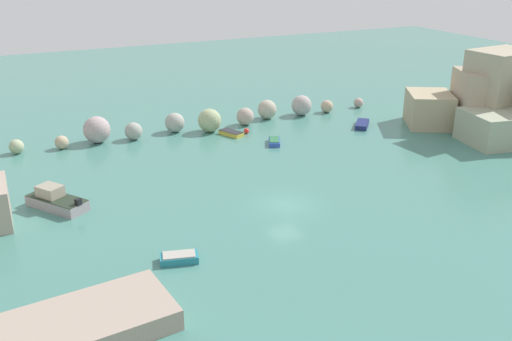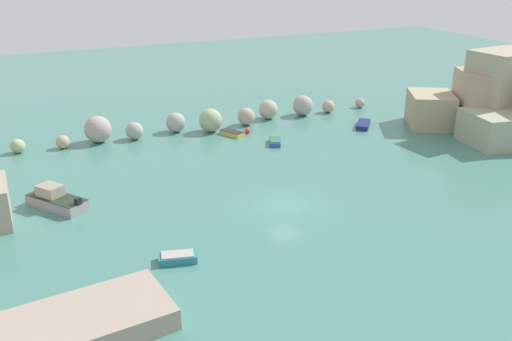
{
  "view_description": "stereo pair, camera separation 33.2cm",
  "coord_description": "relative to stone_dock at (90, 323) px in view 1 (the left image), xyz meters",
  "views": [
    {
      "loc": [
        -19.55,
        -35.66,
        19.04
      ],
      "look_at": [
        0.0,
        5.4,
        1.0
      ],
      "focal_mm": 39.96,
      "sensor_mm": 36.0,
      "label": 1
    },
    {
      "loc": [
        -19.25,
        -35.8,
        19.04
      ],
      "look_at": [
        0.0,
        5.4,
        1.0
      ],
      "focal_mm": 39.96,
      "sensor_mm": 36.0,
      "label": 2
    }
  ],
  "objects": [
    {
      "name": "moored_boat_4",
      "position": [
        22.77,
        23.12,
        -0.36
      ],
      "size": [
        2.06,
        2.64,
        0.53
      ],
      "rotation": [
        0.0,
        0.0,
        1.12
      ],
      "color": "#3353BA",
      "rests_on": "cove_water"
    },
    {
      "name": "moored_boat_3",
      "position": [
        19.91,
        27.7,
        -0.39
      ],
      "size": [
        2.15,
        2.95,
        0.47
      ],
      "rotation": [
        0.0,
        0.0,
        5.13
      ],
      "color": "gold",
      "rests_on": "cove_water"
    },
    {
      "name": "rock_breakwater",
      "position": [
        17.81,
        31.0,
        0.52
      ],
      "size": [
        41.44,
        4.21,
        2.76
      ],
      "color": "#AAB289",
      "rests_on": "ground"
    },
    {
      "name": "stone_dock",
      "position": [
        0.0,
        0.0,
        0.0
      ],
      "size": [
        9.1,
        5.65,
        1.24
      ],
      "primitive_type": "cube",
      "rotation": [
        0.0,
        0.0,
        0.1
      ],
      "color": "tan",
      "rests_on": "ground"
    },
    {
      "name": "moored_boat_0",
      "position": [
        34.44,
        24.23,
        -0.36
      ],
      "size": [
        3.12,
        3.32,
        0.52
      ],
      "rotation": [
        0.0,
        0.0,
        0.86
      ],
      "color": "navy",
      "rests_on": "cove_water"
    },
    {
      "name": "moored_boat_5",
      "position": [
        6.52,
        4.92,
        -0.34
      ],
      "size": [
        2.68,
        1.79,
        0.57
      ],
      "rotation": [
        0.0,
        0.0,
        2.88
      ],
      "color": "teal",
      "rests_on": "cove_water"
    },
    {
      "name": "moored_boat_1",
      "position": [
        0.47,
        16.82,
        0.0
      ],
      "size": [
        4.45,
        5.26,
        1.72
      ],
      "rotation": [
        0.0,
        0.0,
        2.17
      ],
      "color": "gray",
      "rests_on": "cove_water"
    },
    {
      "name": "cove_water",
      "position": [
        16.79,
        9.54,
        -0.62
      ],
      "size": [
        160.0,
        160.0,
        0.0
      ],
      "primitive_type": "plane",
      "color": "#468176",
      "rests_on": "ground"
    },
    {
      "name": "channel_buoy",
      "position": [
        21.61,
        27.5,
        -0.33
      ],
      "size": [
        0.58,
        0.58,
        0.58
      ],
      "primitive_type": "sphere",
      "color": "red",
      "rests_on": "cove_water"
    },
    {
      "name": "moored_boat_2",
      "position": [
        -1.06,
        0.22,
        -0.34
      ],
      "size": [
        3.92,
        2.27,
        0.53
      ],
      "rotation": [
        0.0,
        0.0,
        6.04
      ],
      "color": "#348C42",
      "rests_on": "cove_water"
    }
  ]
}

